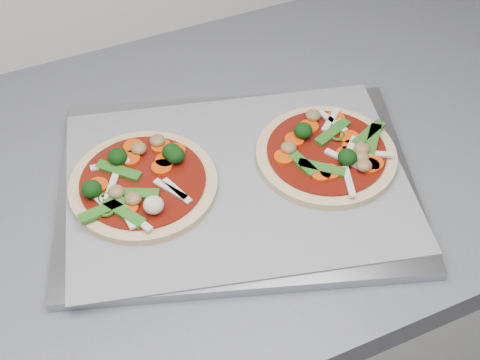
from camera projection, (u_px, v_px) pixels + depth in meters
name	position (u px, v px, depth m)	size (l,w,h in m)	color
baking_tray	(237.00, 184.00, 0.82)	(0.43, 0.32, 0.01)	#9A999F
parchment	(237.00, 179.00, 0.82)	(0.41, 0.30, 0.00)	gray
pizza_left	(142.00, 182.00, 0.80)	(0.21, 0.21, 0.03)	tan
pizza_right	(328.00, 152.00, 0.84)	(0.25, 0.25, 0.03)	tan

